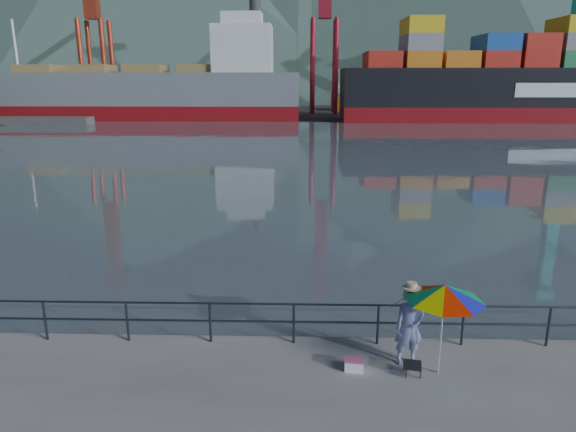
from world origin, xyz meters
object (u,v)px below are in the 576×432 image
Objects in this scene: beach_umbrella at (445,293)px; bulk_carrier at (159,91)px; fisherman at (409,327)px; cooler_bag at (354,365)px; container_ship at (547,80)px.

bulk_carrier reaches higher than beach_umbrella.
cooler_bag is (-1.21, -0.32, -0.78)m from fisherman.
container_ship is at bearing -1.61° from bulk_carrier.
bulk_carrier is 60.02m from container_ship.
container_ship reaches higher than cooler_bag.
fisherman is 79.50m from container_ship.
fisherman is at bearing -116.12° from container_ship.
fisherman is 0.03× the size of container_ship.
container_ship reaches higher than bulk_carrier.
beach_umbrella is (0.59, -0.38, 0.97)m from fisherman.
fisherman reaches higher than cooler_bag.
beach_umbrella is at bearing 5.46° from cooler_bag.
bulk_carrier is at bearing 101.01° from fisherman.
fisherman is 0.04× the size of bulk_carrier.
bulk_carrier reaches higher than fisherman.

